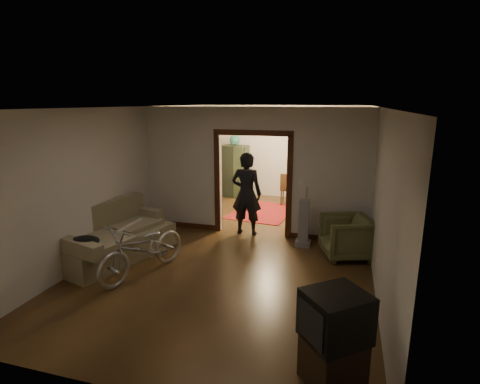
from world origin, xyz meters
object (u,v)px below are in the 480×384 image
at_px(sofa, 116,232).
at_px(bicycle, 143,249).
at_px(armchair, 346,237).
at_px(locker, 235,171).
at_px(person, 246,194).
at_px(desk, 315,191).

xyz_separation_m(sofa, bicycle, (0.87, -0.51, -0.04)).
relative_size(armchair, locker, 0.55).
bearing_deg(person, desk, -113.69).
relative_size(sofa, locker, 1.39).
bearing_deg(person, sofa, 43.25).
distance_m(armchair, desk, 3.81).
relative_size(bicycle, armchair, 2.04).
bearing_deg(locker, desk, 8.94).
bearing_deg(desk, bicycle, -107.47).
xyz_separation_m(person, locker, (-1.23, 3.16, -0.12)).
height_order(person, desk, person).
bearing_deg(bicycle, locker, 109.45).
bearing_deg(desk, armchair, -69.87).
xyz_separation_m(sofa, locker, (0.79, 5.12, 0.29)).
xyz_separation_m(bicycle, desk, (2.40, 5.45, -0.10)).
distance_m(bicycle, locker, 5.65).
xyz_separation_m(sofa, desk, (3.27, 4.93, -0.14)).
height_order(bicycle, locker, locker).
distance_m(locker, desk, 2.52).
relative_size(locker, desk, 1.59).
xyz_separation_m(armchair, person, (-2.16, 0.73, 0.52)).
relative_size(bicycle, person, 0.98).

